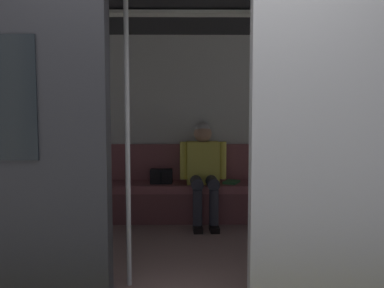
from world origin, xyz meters
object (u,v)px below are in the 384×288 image
at_px(person_seated, 203,166).
at_px(grab_pole_door, 128,138).
at_px(train_car, 176,86).
at_px(book, 231,182).
at_px(bench_seat, 184,193).
at_px(handbag, 161,176).

xyz_separation_m(person_seated, grab_pole_door, (0.62, 1.70, 0.44)).
height_order(train_car, book, train_car).
bearing_deg(bench_seat, person_seated, 167.24).
bearing_deg(grab_pole_door, book, -118.07).
bearing_deg(person_seated, train_car, 72.93).
relative_size(train_car, handbag, 24.62).
height_order(bench_seat, person_seated, person_seated).
bearing_deg(train_car, bench_seat, -93.21).
height_order(person_seated, grab_pole_door, grab_pole_door).
bearing_deg(bench_seat, grab_pole_door, 77.52).
bearing_deg(book, handbag, 25.32).
height_order(train_car, person_seated, train_car).
bearing_deg(handbag, bench_seat, 171.43).
height_order(train_car, grab_pole_door, train_car).
bearing_deg(book, train_car, 83.64).
bearing_deg(book, grab_pole_door, 86.75).
relative_size(train_car, grab_pole_door, 2.89).
distance_m(handbag, grab_pole_door, 1.89).
bearing_deg(bench_seat, handbag, -8.57).
relative_size(bench_seat, person_seated, 2.24).
bearing_deg(train_car, grab_pole_door, 66.46).
xyz_separation_m(train_car, bench_seat, (-0.06, -0.99, -1.19)).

